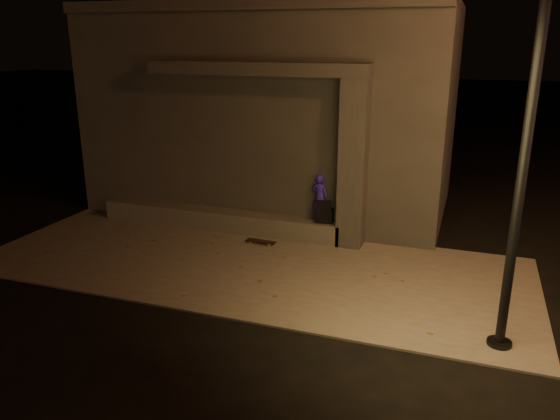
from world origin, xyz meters
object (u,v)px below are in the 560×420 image
at_px(backpack, 324,214).
at_px(column, 353,165).
at_px(skateboarder, 320,198).
at_px(skateboard, 261,241).
at_px(street_lamp_0, 534,88).

bearing_deg(backpack, column, -7.04).
height_order(column, skateboarder, column).
relative_size(skateboarder, skateboard, 1.59).
bearing_deg(street_lamp_0, backpack, 137.23).
xyz_separation_m(skateboarder, street_lamp_0, (3.72, -3.34, 2.74)).
xyz_separation_m(backpack, skateboard, (-1.26, -0.65, -0.57)).
bearing_deg(skateboarder, backpack, -160.78).
bearing_deg(backpack, skateboard, -159.82).
bearing_deg(column, skateboarder, 180.00).
bearing_deg(skateboarder, column, -160.78).
xyz_separation_m(skateboarder, backpack, (0.11, 0.00, -0.37)).
height_order(skateboarder, skateboard, skateboarder).
bearing_deg(skateboard, column, 21.89).
distance_m(column, skateboard, 2.63).
distance_m(column, backpack, 1.31).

